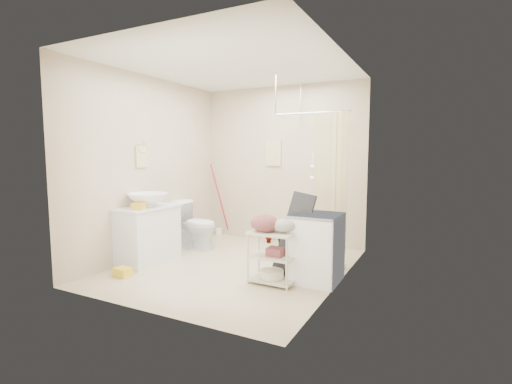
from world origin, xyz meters
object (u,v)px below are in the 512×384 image
Objects in this scene: toilet at (196,225)px; laundry_rack at (272,253)px; washing_machine at (316,248)px; vanity at (148,234)px.

toilet is 1.99m from laundry_rack.
washing_machine is at bearing 37.93° from laundry_rack.
washing_machine is 0.53m from laundry_rack.
vanity reaches higher than laundry_rack.
vanity is at bearing 176.22° from toilet.
laundry_rack is (1.88, -0.00, -0.02)m from vanity.
toilet is 1.03× the size of laundry_rack.
toilet is at bearing 153.38° from laundry_rack.
laundry_rack is at bearing -143.48° from washing_machine.
toilet is at bearing 83.97° from vanity.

